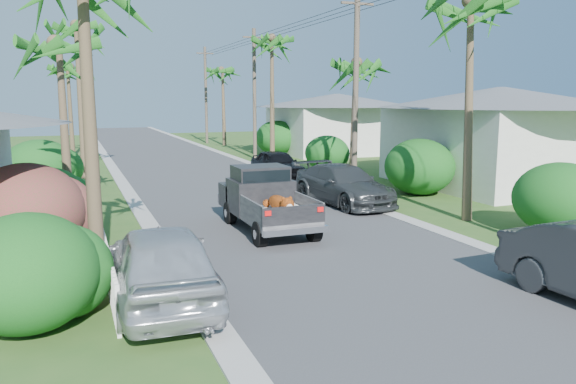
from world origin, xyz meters
name	(u,v)px	position (x,y,z in m)	size (l,w,h in m)	color
ground	(405,296)	(0.00, 0.00, 0.00)	(120.00, 120.00, 0.00)	#315720
road	(185,167)	(0.00, 25.00, 0.01)	(8.00, 100.00, 0.02)	#38383A
curb_left	(114,169)	(-4.30, 25.00, 0.03)	(0.60, 100.00, 0.06)	#A5A39E
curb_right	(250,164)	(4.30, 25.00, 0.03)	(0.60, 100.00, 0.06)	#A5A39E
pickup_truck	(263,198)	(-0.81, 7.23, 1.01)	(1.98, 5.12, 2.06)	black
parked_car_rm	(343,185)	(3.60, 10.14, 0.78)	(2.19, 5.39, 1.56)	#303436
parked_car_rf	(277,165)	(3.60, 17.91, 0.76)	(1.79, 4.44, 1.51)	black
parked_car_ln	(161,264)	(-5.00, 1.49, 0.86)	(2.02, 5.03, 1.71)	silver
palm_l_b	(59,44)	(-6.80, 12.00, 6.15)	(4.40, 4.40, 7.40)	brown
palm_l_c	(76,27)	(-6.00, 22.00, 7.91)	(4.40, 4.40, 9.20)	brown
palm_l_d	(67,67)	(-6.50, 34.00, 6.44)	(4.40, 4.40, 7.70)	brown
palm_r_a	(475,3)	(6.30, 6.00, 7.42)	(4.40, 4.40, 8.70)	brown
palm_r_b	(355,63)	(6.60, 15.00, 5.95)	(4.40, 4.40, 7.20)	brown
palm_r_c	(272,39)	(6.20, 26.00, 8.11)	(4.40, 4.40, 9.40)	brown
palm_r_d	(223,70)	(6.50, 40.00, 6.74)	(4.40, 4.40, 8.00)	brown
shrub_l_a	(27,272)	(-7.50, 1.00, 1.10)	(2.60, 2.86, 2.20)	#154B19
shrub_l_b	(27,212)	(-7.80, 6.00, 1.30)	(3.00, 3.30, 2.60)	#B71A42
shrub_l_c	(49,198)	(-7.40, 10.00, 1.00)	(2.40, 2.64, 2.00)	#154B19
shrub_l_d	(40,166)	(-8.00, 18.00, 1.20)	(3.20, 3.52, 2.40)	#154B19
shrub_r_a	(561,199)	(7.60, 3.00, 1.15)	(2.80, 3.08, 2.30)	#154B19
shrub_r_b	(419,167)	(7.80, 11.00, 1.25)	(3.00, 3.30, 2.50)	#154B19
shrub_r_c	(327,153)	(7.50, 20.00, 1.05)	(2.60, 2.86, 2.10)	#154B19
shrub_r_d	(277,138)	(8.00, 30.00, 1.30)	(3.20, 3.52, 2.60)	#154B19
picket_fence	(101,240)	(-6.00, 5.50, 0.50)	(0.10, 11.00, 1.00)	white
house_right_near	(498,140)	(13.00, 12.00, 2.22)	(8.00, 9.00, 4.80)	silver
house_right_far	(337,126)	(13.00, 30.00, 2.12)	(9.00, 8.00, 4.60)	silver
utility_pole_b	(356,91)	(5.60, 13.00, 4.60)	(1.60, 0.26, 9.00)	brown
utility_pole_c	(254,93)	(5.60, 28.00, 4.60)	(1.60, 0.26, 9.00)	brown
utility_pole_d	(206,95)	(5.60, 43.00, 4.60)	(1.60, 0.26, 9.00)	brown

